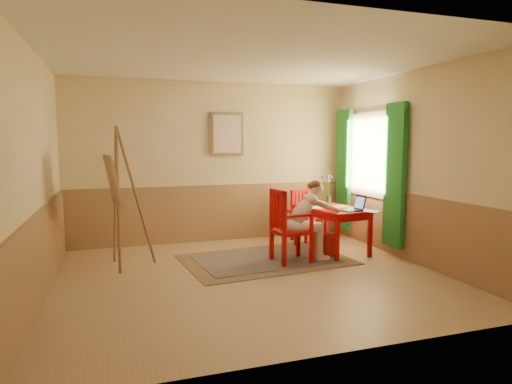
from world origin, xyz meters
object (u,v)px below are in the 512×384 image
object	(u,v)px
laptop	(354,208)
chair_back	(305,215)
table	(332,213)
easel	(115,184)
chair_left	(288,226)
figure	(306,217)

from	to	relation	value
laptop	chair_back	bearing A→B (deg)	100.44
table	chair_back	size ratio (longest dim) A/B	1.44
laptop	easel	size ratio (longest dim) A/B	0.20
chair_left	chair_back	size ratio (longest dim) A/B	1.20
laptop	figure	bearing A→B (deg)	-179.52
figure	table	bearing A→B (deg)	32.75
figure	laptop	distance (m)	0.80
chair_back	figure	distance (m)	1.41
chair_left	laptop	xyz separation A→B (m)	(1.08, 0.01, 0.22)
figure	easel	bearing A→B (deg)	168.62
laptop	easel	bearing A→B (deg)	171.30
chair_back	figure	world-z (taller)	figure
table	chair_back	distance (m)	0.90
table	laptop	distance (m)	0.45
table	easel	xyz separation A→B (m)	(-3.29, 0.13, 0.54)
chair_left	laptop	world-z (taller)	chair_left
easel	table	bearing A→B (deg)	-2.24
chair_left	laptop	size ratio (longest dim) A/B	2.69
table	figure	distance (m)	0.75
chair_back	chair_left	bearing A→B (deg)	-123.35
chair_left	figure	distance (m)	0.31
figure	easel	size ratio (longest dim) A/B	0.61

